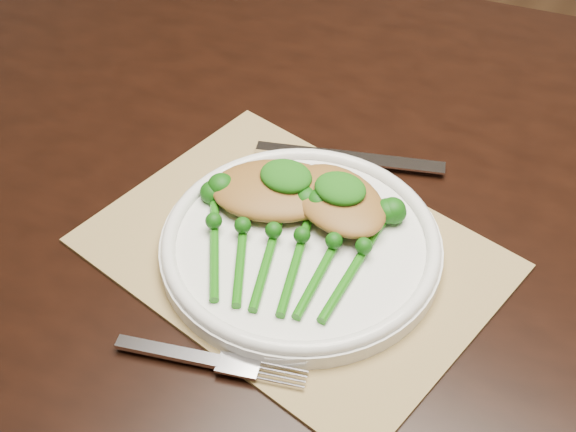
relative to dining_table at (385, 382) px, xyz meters
The scene contains 10 objects.
dining_table is the anchor object (origin of this frame).
placemat 0.41m from the dining_table, 117.11° to the right, with size 0.40×0.29×0.00m, color #9C814F.
dinner_plate 0.42m from the dining_table, 115.25° to the right, with size 0.29×0.29×0.03m.
knife 0.40m from the dining_table, behind, with size 0.21×0.09×0.01m.
fork 0.49m from the dining_table, 101.93° to the right, with size 0.18×0.06×0.01m.
chicken_fillet_left 0.44m from the dining_table, 140.09° to the right, with size 0.14×0.10×0.03m, color olive.
chicken_fillet_right 0.42m from the dining_table, 121.89° to the right, with size 0.12×0.08×0.02m, color olive.
pesto_dollop_left 0.45m from the dining_table, 140.85° to the right, with size 0.06×0.05×0.02m, color #0D460A.
pesto_dollop_right 0.44m from the dining_table, 121.97° to the right, with size 0.05×0.05×0.02m, color #0D460A.
broccolini_bundle 0.44m from the dining_table, 112.64° to the right, with size 0.21×0.22×0.04m.
Camera 1 is at (0.12, -0.70, 1.36)m, focal length 50.00 mm.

